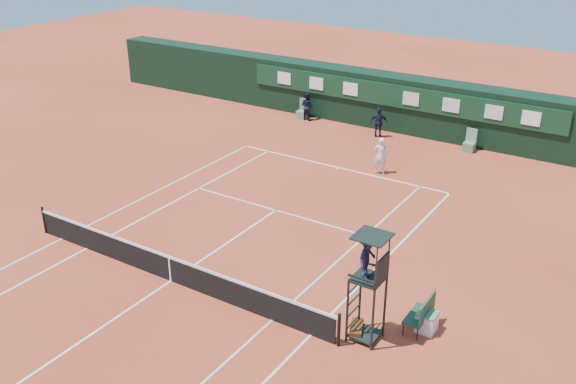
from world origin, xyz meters
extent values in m
plane|color=#B9462B|center=(0.00, 0.00, 0.00)|extent=(90.00, 90.00, 0.00)
cube|color=white|center=(0.00, 11.88, 0.01)|extent=(11.05, 0.08, 0.01)
cube|color=white|center=(5.49, 0.00, 0.01)|extent=(0.08, 23.85, 0.01)
cube|color=silver|center=(-5.49, 0.00, 0.01)|extent=(0.08, 23.85, 0.01)
cube|color=silver|center=(4.12, 0.00, 0.01)|extent=(0.08, 23.85, 0.01)
cube|color=white|center=(-4.12, 0.00, 0.01)|extent=(0.08, 23.85, 0.01)
cube|color=silver|center=(0.00, 6.40, 0.01)|extent=(8.31, 0.08, 0.01)
cube|color=white|center=(0.00, 0.00, 0.01)|extent=(0.08, 12.88, 0.01)
cube|color=silver|center=(0.00, 11.73, 0.01)|extent=(0.08, 0.30, 0.01)
cube|color=black|center=(0.00, 0.00, 0.45)|extent=(12.60, 0.04, 0.90)
cube|color=white|center=(0.00, 0.00, 0.93)|extent=(12.80, 0.06, 0.08)
cube|color=white|center=(0.00, 0.00, 0.46)|extent=(0.06, 0.05, 0.92)
cylinder|color=black|center=(6.40, 0.00, 0.55)|extent=(0.10, 0.10, 1.10)
cylinder|color=black|center=(-6.40, 0.00, 0.55)|extent=(0.10, 0.10, 1.10)
cube|color=black|center=(0.00, 18.75, 1.50)|extent=(40.00, 1.50, 3.00)
cube|color=#0E361D|center=(0.00, 17.94, 2.10)|extent=(18.00, 0.10, 1.20)
cube|color=white|center=(-7.00, 17.87, 2.10)|extent=(0.90, 0.04, 0.70)
cube|color=white|center=(-4.80, 17.87, 2.10)|extent=(0.90, 0.04, 0.70)
cube|color=white|center=(-2.60, 17.87, 2.10)|extent=(0.90, 0.04, 0.70)
cube|color=silver|center=(1.00, 17.87, 2.10)|extent=(0.90, 0.04, 0.70)
cube|color=silver|center=(3.20, 17.87, 2.10)|extent=(0.90, 0.04, 0.70)
cube|color=silver|center=(5.40, 17.87, 2.10)|extent=(0.90, 0.04, 0.70)
cube|color=white|center=(7.20, 17.87, 2.10)|extent=(0.90, 0.04, 0.70)
cube|color=#598861|center=(-5.50, 17.45, 0.23)|extent=(0.55, 0.50, 0.46)
cube|color=#59895F|center=(-5.50, 17.67, 0.80)|extent=(0.55, 0.06, 0.70)
cube|color=#55825C|center=(4.50, 17.45, 0.23)|extent=(0.55, 0.50, 0.46)
cube|color=#649973|center=(4.50, 17.67, 0.80)|extent=(0.55, 0.06, 0.70)
cylinder|color=black|center=(6.47, 0.33, 1.00)|extent=(0.07, 0.07, 2.00)
cylinder|color=black|center=(6.47, 1.13, 1.00)|extent=(0.07, 0.07, 2.00)
cylinder|color=black|center=(7.27, 0.33, 1.00)|extent=(0.07, 0.07, 2.00)
cylinder|color=black|center=(7.27, 1.13, 1.00)|extent=(0.07, 0.07, 2.00)
cube|color=black|center=(6.87, 0.73, 2.04)|extent=(0.85, 0.85, 0.08)
cube|color=black|center=(7.27, 0.73, 2.45)|extent=(0.06, 0.85, 0.80)
cube|color=black|center=(6.87, 0.31, 2.25)|extent=(0.85, 0.05, 0.06)
cube|color=black|center=(6.87, 1.15, 2.25)|extent=(0.85, 0.05, 0.06)
cylinder|color=black|center=(7.27, 0.33, 2.90)|extent=(0.04, 0.04, 1.00)
cylinder|color=black|center=(7.27, 1.13, 2.90)|extent=(0.04, 0.04, 1.00)
cube|color=black|center=(6.92, 0.73, 3.40)|extent=(0.95, 0.95, 0.04)
cube|color=black|center=(6.87, 0.73, 0.15)|extent=(0.80, 0.80, 0.05)
cube|color=black|center=(6.47, 0.73, 0.40)|extent=(0.04, 0.80, 0.04)
cube|color=black|center=(6.47, 0.73, 0.80)|extent=(0.04, 0.80, 0.04)
cube|color=black|center=(6.47, 0.73, 1.20)|extent=(0.04, 0.80, 0.04)
cube|color=black|center=(6.47, 0.73, 1.60)|extent=(0.04, 0.80, 0.04)
imported|color=#1B1D36|center=(6.82, 0.73, 2.72)|extent=(0.47, 0.82, 1.28)
cube|color=#183C29|center=(7.99, 2.01, 0.45)|extent=(0.55, 1.20, 0.08)
cube|color=#1B442D|center=(8.24, 2.01, 0.80)|extent=(0.06, 1.20, 0.60)
cylinder|color=black|center=(7.77, 1.46, 0.20)|extent=(0.04, 0.04, 0.41)
cylinder|color=black|center=(8.21, 1.46, 0.20)|extent=(0.04, 0.04, 0.41)
cylinder|color=black|center=(7.77, 2.56, 0.20)|extent=(0.04, 0.04, 0.41)
cylinder|color=black|center=(8.21, 2.56, 0.20)|extent=(0.04, 0.04, 0.41)
cube|color=black|center=(6.58, 0.77, 0.15)|extent=(0.61, 0.87, 0.30)
cube|color=white|center=(8.27, 2.03, 0.30)|extent=(0.55, 0.55, 0.60)
cube|color=#58875E|center=(8.27, 2.03, 0.62)|extent=(0.57, 0.57, 0.05)
sphere|color=#AAC72E|center=(-0.21, 10.71, 0.03)|extent=(0.06, 0.06, 0.06)
imported|color=white|center=(1.91, 12.35, 0.88)|extent=(0.74, 0.59, 1.76)
imported|color=black|center=(-5.14, 17.41, 0.81)|extent=(0.83, 0.67, 1.62)
imported|color=black|center=(-0.34, 16.92, 0.82)|extent=(1.04, 0.72, 1.64)
camera|label=1|loc=(13.23, -13.39, 11.70)|focal=40.00mm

